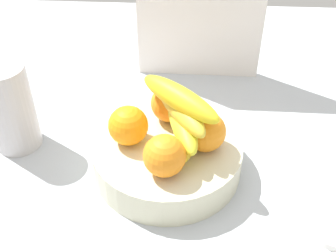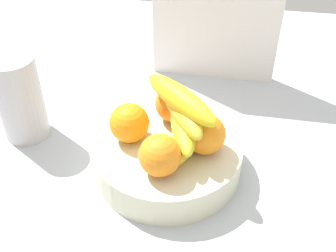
{
  "view_description": "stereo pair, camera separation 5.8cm",
  "coord_description": "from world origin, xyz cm",
  "px_view_note": "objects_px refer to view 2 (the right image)",
  "views": [
    {
      "loc": [
        3.42,
        -57.41,
        54.91
      ],
      "look_at": [
        0.15,
        -2.82,
        10.0
      ],
      "focal_mm": 45.34,
      "sensor_mm": 36.0,
      "label": 1
    },
    {
      "loc": [
        9.21,
        -56.75,
        54.91
      ],
      "look_at": [
        0.15,
        -2.82,
        10.0
      ],
      "focal_mm": 45.34,
      "sensor_mm": 36.0,
      "label": 2
    }
  ],
  "objects_px": {
    "orange_back_left": "(175,104)",
    "cutting_board": "(217,3)",
    "orange_front_right": "(158,155)",
    "thermos_tumbler": "(20,98)",
    "orange_center": "(205,134)",
    "banana_bunch": "(183,115)",
    "orange_front_left": "(129,123)",
    "fruit_bowl": "(168,156)",
    "jar_lid": "(329,244)"
  },
  "relations": [
    {
      "from": "cutting_board",
      "to": "orange_front_left",
      "type": "bearing_deg",
      "value": -109.52
    },
    {
      "from": "orange_center",
      "to": "orange_back_left",
      "type": "relative_size",
      "value": 1.0
    },
    {
      "from": "orange_center",
      "to": "cutting_board",
      "type": "height_order",
      "value": "cutting_board"
    },
    {
      "from": "orange_front_left",
      "to": "orange_back_left",
      "type": "xyz_separation_m",
      "value": [
        0.07,
        0.07,
        0.0
      ]
    },
    {
      "from": "fruit_bowl",
      "to": "orange_front_right",
      "type": "relative_size",
      "value": 3.82
    },
    {
      "from": "fruit_bowl",
      "to": "orange_front_left",
      "type": "bearing_deg",
      "value": 176.46
    },
    {
      "from": "fruit_bowl",
      "to": "orange_back_left",
      "type": "distance_m",
      "value": 0.1
    },
    {
      "from": "orange_front_right",
      "to": "thermos_tumbler",
      "type": "distance_m",
      "value": 0.31
    },
    {
      "from": "orange_center",
      "to": "cutting_board",
      "type": "xyz_separation_m",
      "value": [
        -0.01,
        0.33,
        0.09
      ]
    },
    {
      "from": "fruit_bowl",
      "to": "orange_back_left",
      "type": "bearing_deg",
      "value": 89.05
    },
    {
      "from": "banana_bunch",
      "to": "thermos_tumbler",
      "type": "height_order",
      "value": "thermos_tumbler"
    },
    {
      "from": "orange_front_right",
      "to": "thermos_tumbler",
      "type": "relative_size",
      "value": 0.4
    },
    {
      "from": "fruit_bowl",
      "to": "jar_lid",
      "type": "bearing_deg",
      "value": -24.76
    },
    {
      "from": "banana_bunch",
      "to": "orange_front_right",
      "type": "bearing_deg",
      "value": -108.09
    },
    {
      "from": "orange_front_left",
      "to": "cutting_board",
      "type": "distance_m",
      "value": 0.36
    },
    {
      "from": "orange_center",
      "to": "cutting_board",
      "type": "distance_m",
      "value": 0.34
    },
    {
      "from": "fruit_bowl",
      "to": "orange_front_left",
      "type": "distance_m",
      "value": 0.09
    },
    {
      "from": "fruit_bowl",
      "to": "thermos_tumbler",
      "type": "bearing_deg",
      "value": 169.61
    },
    {
      "from": "thermos_tumbler",
      "to": "jar_lid",
      "type": "height_order",
      "value": "thermos_tumbler"
    },
    {
      "from": "fruit_bowl",
      "to": "banana_bunch",
      "type": "relative_size",
      "value": 1.44
    },
    {
      "from": "orange_center",
      "to": "banana_bunch",
      "type": "xyz_separation_m",
      "value": [
        -0.04,
        0.02,
        0.02
      ]
    },
    {
      "from": "orange_front_left",
      "to": "banana_bunch",
      "type": "distance_m",
      "value": 0.09
    },
    {
      "from": "orange_front_right",
      "to": "jar_lid",
      "type": "xyz_separation_m",
      "value": [
        0.27,
        -0.06,
        -0.09
      ]
    },
    {
      "from": "orange_front_right",
      "to": "thermos_tumbler",
      "type": "xyz_separation_m",
      "value": [
        -0.29,
        0.12,
        -0.01
      ]
    },
    {
      "from": "cutting_board",
      "to": "jar_lid",
      "type": "height_order",
      "value": "cutting_board"
    },
    {
      "from": "orange_front_left",
      "to": "thermos_tumbler",
      "type": "distance_m",
      "value": 0.23
    },
    {
      "from": "orange_back_left",
      "to": "cutting_board",
      "type": "xyz_separation_m",
      "value": [
        0.05,
        0.26,
        0.09
      ]
    },
    {
      "from": "orange_front_right",
      "to": "fruit_bowl",
      "type": "bearing_deg",
      "value": 86.29
    },
    {
      "from": "thermos_tumbler",
      "to": "banana_bunch",
      "type": "bearing_deg",
      "value": -6.53
    },
    {
      "from": "orange_front_left",
      "to": "banana_bunch",
      "type": "relative_size",
      "value": 0.38
    },
    {
      "from": "orange_back_left",
      "to": "cutting_board",
      "type": "height_order",
      "value": "cutting_board"
    },
    {
      "from": "orange_front_left",
      "to": "orange_center",
      "type": "distance_m",
      "value": 0.13
    },
    {
      "from": "orange_front_left",
      "to": "thermos_tumbler",
      "type": "relative_size",
      "value": 0.4
    },
    {
      "from": "orange_front_left",
      "to": "banana_bunch",
      "type": "xyz_separation_m",
      "value": [
        0.09,
        0.01,
        0.02
      ]
    },
    {
      "from": "fruit_bowl",
      "to": "orange_back_left",
      "type": "relative_size",
      "value": 3.82
    },
    {
      "from": "orange_back_left",
      "to": "banana_bunch",
      "type": "height_order",
      "value": "banana_bunch"
    },
    {
      "from": "orange_front_left",
      "to": "orange_center",
      "type": "relative_size",
      "value": 1.0
    },
    {
      "from": "banana_bunch",
      "to": "jar_lid",
      "type": "distance_m",
      "value": 0.3
    },
    {
      "from": "thermos_tumbler",
      "to": "orange_front_right",
      "type": "bearing_deg",
      "value": -22.61
    },
    {
      "from": "fruit_bowl",
      "to": "orange_front_left",
      "type": "xyz_separation_m",
      "value": [
        -0.07,
        0.0,
        0.06
      ]
    },
    {
      "from": "banana_bunch",
      "to": "cutting_board",
      "type": "xyz_separation_m",
      "value": [
        0.03,
        0.31,
        0.07
      ]
    },
    {
      "from": "orange_front_left",
      "to": "orange_back_left",
      "type": "height_order",
      "value": "same"
    },
    {
      "from": "jar_lid",
      "to": "cutting_board",
      "type": "bearing_deg",
      "value": 115.57
    },
    {
      "from": "orange_front_right",
      "to": "orange_center",
      "type": "relative_size",
      "value": 1.0
    },
    {
      "from": "orange_front_left",
      "to": "thermos_tumbler",
      "type": "xyz_separation_m",
      "value": [
        -0.22,
        0.05,
        -0.01
      ]
    },
    {
      "from": "banana_bunch",
      "to": "thermos_tumbler",
      "type": "relative_size",
      "value": 1.07
    },
    {
      "from": "orange_front_right",
      "to": "jar_lid",
      "type": "bearing_deg",
      "value": -11.86
    },
    {
      "from": "orange_front_left",
      "to": "orange_center",
      "type": "height_order",
      "value": "same"
    },
    {
      "from": "orange_back_left",
      "to": "fruit_bowl",
      "type": "bearing_deg",
      "value": -90.95
    },
    {
      "from": "fruit_bowl",
      "to": "orange_back_left",
      "type": "xyz_separation_m",
      "value": [
        0.0,
        0.07,
        0.06
      ]
    }
  ]
}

